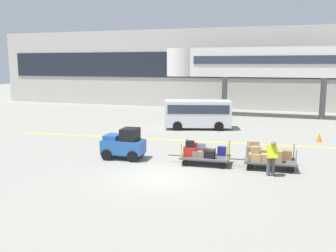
% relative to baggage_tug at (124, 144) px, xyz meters
% --- Properties ---
extents(ground_plane, '(120.00, 120.00, 0.00)m').
position_rel_baggage_tug_xyz_m(ground_plane, '(2.78, -2.23, -0.75)').
color(ground_plane, gray).
extents(apron_lead_line, '(21.01, 1.71, 0.01)m').
position_rel_baggage_tug_xyz_m(apron_lead_line, '(0.73, 5.19, -0.75)').
color(apron_lead_line, yellow).
rests_on(apron_lead_line, ground_plane).
extents(terminal_building, '(58.36, 2.51, 8.52)m').
position_rel_baggage_tug_xyz_m(terminal_building, '(2.78, 23.75, 3.51)').
color(terminal_building, '#BCB7AD').
rests_on(terminal_building, ground_plane).
extents(jet_bridge, '(17.63, 3.00, 6.22)m').
position_rel_baggage_tug_xyz_m(jet_bridge, '(4.71, 17.77, 4.12)').
color(jet_bridge, silver).
rests_on(jet_bridge, ground_plane).
extents(baggage_tug, '(2.16, 1.34, 1.58)m').
position_rel_baggage_tug_xyz_m(baggage_tug, '(0.00, 0.00, 0.00)').
color(baggage_tug, '#2659A5').
rests_on(baggage_tug, ground_plane).
extents(baggage_cart_lead, '(3.04, 1.54, 1.17)m').
position_rel_baggage_tug_xyz_m(baggage_cart_lead, '(4.00, 0.26, -0.23)').
color(baggage_cart_lead, '#4C4C4F').
rests_on(baggage_cart_lead, ground_plane).
extents(baggage_cart_middle, '(3.04, 1.54, 1.17)m').
position_rel_baggage_tug_xyz_m(baggage_cart_middle, '(7.02, 0.50, -0.20)').
color(baggage_cart_middle, '#4C4C4F').
rests_on(baggage_cart_middle, ground_plane).
extents(baggage_handler, '(0.52, 0.53, 1.56)m').
position_rel_baggage_tug_xyz_m(baggage_handler, '(7.25, -0.77, 0.11)').
color(baggage_handler, '#4C4C4C').
rests_on(baggage_handler, ground_plane).
extents(shuttle_van, '(5.13, 3.13, 2.10)m').
position_rel_baggage_tug_xyz_m(shuttle_van, '(1.50, 9.78, 0.48)').
color(shuttle_van, silver).
rests_on(shuttle_van, ground_plane).
extents(safety_cone_near, '(0.36, 0.36, 0.55)m').
position_rel_baggage_tug_xyz_m(safety_cone_near, '(9.75, 7.53, -0.48)').
color(safety_cone_near, orange).
rests_on(safety_cone_near, ground_plane).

